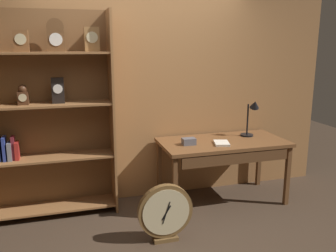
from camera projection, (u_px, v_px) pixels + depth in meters
The scene contains 8 objects.
ground_plane at pixel (172, 246), 3.41m from camera, with size 10.00×10.00×0.00m, color #3D2D21.
back_wood_panel at pixel (142, 93), 4.28m from camera, with size 4.80×0.05×2.60m, color #9E6B3D.
bookshelf at pixel (41, 114), 3.80m from camera, with size 1.46×0.35×2.23m.
workbench at pixel (224, 147), 4.23m from camera, with size 1.48×0.74×0.75m.
desk_lamp at pixel (252, 114), 4.38m from camera, with size 0.21×0.21×0.46m.
toolbox_small at pixel (189, 141), 4.06m from camera, with size 0.15×0.10×0.08m, color #595960.
open_repair_manual at pixel (222, 143), 4.09m from camera, with size 0.16×0.22×0.03m, color silver.
round_clock_large at pixel (165, 213), 3.44m from camera, with size 0.54×0.11×0.58m.
Camera 1 is at (-0.90, -2.93, 1.88)m, focal length 38.41 mm.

